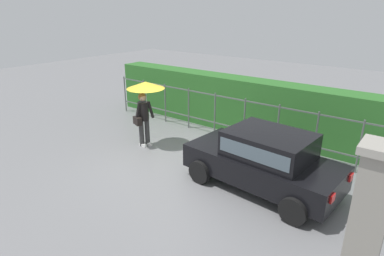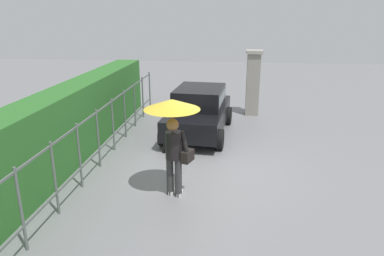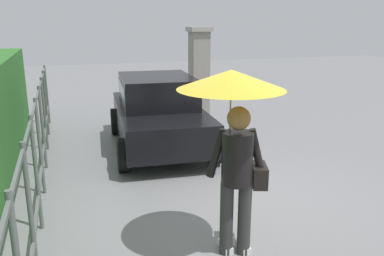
{
  "view_description": "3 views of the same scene",
  "coord_description": "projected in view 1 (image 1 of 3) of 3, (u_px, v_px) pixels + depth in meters",
  "views": [
    {
      "loc": [
        5.51,
        -5.99,
        4.16
      ],
      "look_at": [
        0.26,
        0.85,
        0.95
      ],
      "focal_mm": 30.15,
      "sensor_mm": 36.0,
      "label": 1
    },
    {
      "loc": [
        -8.42,
        -0.47,
        3.78
      ],
      "look_at": [
        0.52,
        0.57,
        0.86
      ],
      "focal_mm": 33.84,
      "sensor_mm": 36.0,
      "label": 2
    },
    {
      "loc": [
        -5.21,
        2.43,
        2.58
      ],
      "look_at": [
        0.64,
        0.5,
        0.9
      ],
      "focal_mm": 36.97,
      "sensor_mm": 36.0,
      "label": 3
    }
  ],
  "objects": [
    {
      "name": "ground_plane",
      "position": [
        166.0,
        166.0,
        9.04
      ],
      "size": [
        40.0,
        40.0,
        0.0
      ],
      "primitive_type": "plane",
      "color": "slate"
    },
    {
      "name": "pedestrian",
      "position": [
        145.0,
        96.0,
        9.86
      ],
      "size": [
        1.16,
        1.16,
        2.09
      ],
      "rotation": [
        0.0,
        0.0,
        -0.34
      ],
      "color": "#333333",
      "rests_on": "ground"
    },
    {
      "name": "car",
      "position": [
        264.0,
        158.0,
        7.69
      ],
      "size": [
        3.84,
        2.1,
        1.48
      ],
      "rotation": [
        0.0,
        0.0,
        3.06
      ],
      "color": "black",
      "rests_on": "ground"
    },
    {
      "name": "gate_pillar",
      "position": [
        369.0,
        218.0,
        4.79
      ],
      "size": [
        0.6,
        0.6,
        2.42
      ],
      "color": "gray",
      "rests_on": "ground"
    },
    {
      "name": "hedge_row",
      "position": [
        244.0,
        105.0,
        11.36
      ],
      "size": [
        11.26,
        0.9,
        1.9
      ],
      "primitive_type": "cube",
      "color": "#2D6B28",
      "rests_on": "ground"
    },
    {
      "name": "fence_section",
      "position": [
        229.0,
        115.0,
        10.69
      ],
      "size": [
        10.31,
        0.05,
        1.5
      ],
      "color": "#59605B",
      "rests_on": "ground"
    }
  ]
}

